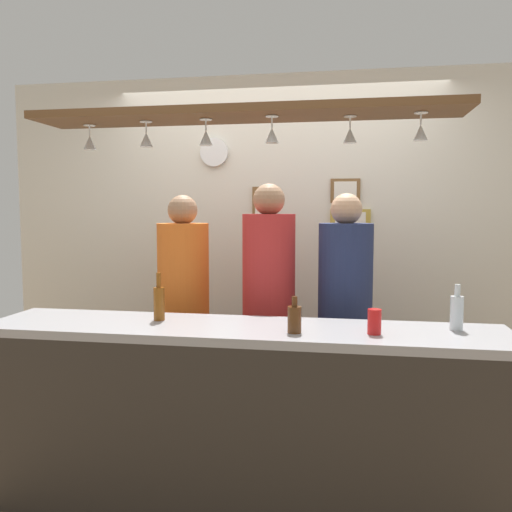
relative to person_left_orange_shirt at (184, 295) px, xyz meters
name	(u,v)px	position (x,y,z in m)	size (l,w,h in m)	color
ground_plane	(253,472)	(0.53, -0.35, -1.00)	(8.00, 8.00, 0.00)	olive
back_wall	(278,244)	(0.53, 0.75, 0.30)	(4.40, 0.06, 2.60)	silver
bar_counter	(235,395)	(0.53, -0.86, -0.34)	(2.70, 0.55, 0.97)	#99999E
overhead_glass_rack	(243,114)	(0.53, -0.65, 1.05)	(2.20, 0.36, 0.04)	brown
hanging_wineglass_far_left	(90,142)	(-0.33, -0.59, 0.94)	(0.07, 0.07, 0.13)	silver
hanging_wineglass_left	(146,139)	(0.02, -0.65, 0.94)	(0.07, 0.07, 0.13)	silver
hanging_wineglass_center_left	(206,137)	(0.34, -0.66, 0.94)	(0.07, 0.07, 0.13)	silver
hanging_wineglass_center	(272,134)	(0.69, -0.69, 0.94)	(0.07, 0.07, 0.13)	silver
hanging_wineglass_center_right	(350,135)	(1.07, -0.62, 0.94)	(0.07, 0.07, 0.13)	silver
hanging_wineglass_right	(421,132)	(1.41, -0.66, 0.94)	(0.07, 0.07, 0.13)	silver
person_left_orange_shirt	(184,295)	(0.00, 0.00, 0.00)	(0.34, 0.34, 1.66)	#2D334C
person_middle_red_shirt	(269,290)	(0.57, 0.00, 0.05)	(0.34, 0.34, 1.73)	#2D334C
person_right_navy_shirt	(345,299)	(1.06, 0.00, 0.00)	(0.34, 0.34, 1.67)	#2D334C
bottle_soda_clear	(457,312)	(1.61, -0.61, 0.06)	(0.06, 0.06, 0.23)	silver
bottle_beer_brown_stubby	(294,319)	(0.82, -0.81, 0.04)	(0.07, 0.07, 0.18)	#512D14
bottle_beer_amber_tall	(159,302)	(0.07, -0.64, 0.06)	(0.06, 0.06, 0.26)	brown
drink_can	(374,322)	(1.20, -0.77, 0.03)	(0.07, 0.07, 0.12)	red
picture_frame_upper_small	(345,191)	(1.05, 0.70, 0.71)	(0.22, 0.02, 0.18)	brown
picture_frame_lower_pair	(350,221)	(1.09, 0.70, 0.48)	(0.30, 0.02, 0.18)	#B29338
picture_frame_crest	(264,204)	(0.43, 0.70, 0.61)	(0.18, 0.02, 0.26)	brown
wall_clock	(214,152)	(0.04, 0.70, 1.01)	(0.22, 0.22, 0.03)	white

